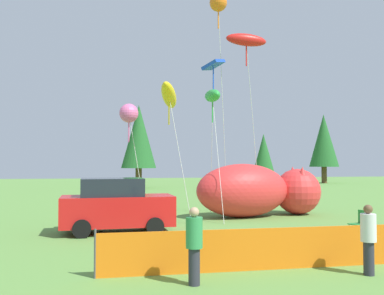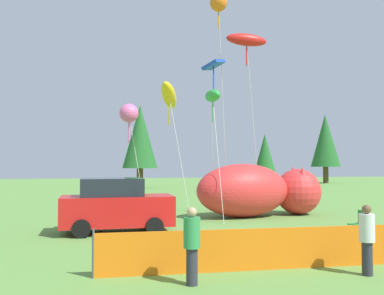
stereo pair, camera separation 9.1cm
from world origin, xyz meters
The scene contains 16 objects.
ground_plane centered at (0.00, 0.00, 0.00)m, with size 120.00×120.00×0.00m, color #609342.
parked_car centered at (-3.70, 2.38, 0.98)m, with size 4.11×2.13×1.99m.
folding_chair centered at (4.43, -0.40, 0.56)m, with size 0.62×0.62×0.94m.
inflatable_cat centered at (3.00, 5.91, 1.16)m, with size 6.67×3.36×2.51m.
safety_fence centered at (-0.27, -3.85, 0.49)m, with size 8.06×0.05×1.09m.
spectator_in_yellow_shirt centered at (-2.22, -4.79, 0.89)m, with size 0.35×0.35×1.62m.
spectator_in_red_shirt centered at (1.83, -4.76, 0.87)m, with size 0.35×0.35×1.60m.
kite_pink_octopus centered at (-3.12, 5.55, 4.76)m, with size 1.23×0.85×5.20m.
kite_orange_flower centered at (1.30, 6.67, 10.45)m, with size 1.19×1.53×10.94m.
kite_blue_box centered at (0.99, 6.50, 7.21)m, with size 1.24×2.19×7.65m.
kite_red_lizard centered at (2.62, 6.32, 8.58)m, with size 2.13×1.45×9.01m.
kite_yellow_hero centered at (-1.39, 5.00, 5.52)m, with size 1.49×2.58×6.19m.
kite_green_fish centered at (0.91, 6.37, 5.79)m, with size 0.69×3.60×6.22m.
horizon_tree_east centered at (-0.96, 30.67, 5.27)m, with size 3.60×3.60×8.59m.
horizon_tree_west centered at (23.05, 36.80, 5.41)m, with size 3.70×3.70×8.82m.
horizon_tree_northeast centered at (12.12, 29.35, 3.47)m, with size 2.37×2.37×5.66m.
Camera 2 is at (-3.90, -13.62, 2.54)m, focal length 40.00 mm.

